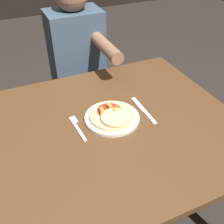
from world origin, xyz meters
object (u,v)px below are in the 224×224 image
object	(u,v)px
dining_table	(108,142)
person_diner	(78,62)
fork	(77,127)
pizza	(112,115)
knife	(144,111)
plate	(112,118)

from	to	relation	value
dining_table	person_diner	distance (m)	0.69
dining_table	fork	size ratio (longest dim) A/B	6.58
pizza	knife	distance (m)	0.16
fork	person_diner	xyz separation A→B (m)	(0.21, 0.64, -0.03)
plate	fork	size ratio (longest dim) A/B	1.40
plate	pizza	size ratio (longest dim) A/B	1.21
knife	person_diner	size ratio (longest dim) A/B	0.18
person_diner	pizza	bearing A→B (deg)	-94.24
plate	person_diner	distance (m)	0.65
fork	dining_table	bearing A→B (deg)	-19.52
dining_table	person_diner	bearing A→B (deg)	82.92
plate	pizza	distance (m)	0.02
pizza	fork	distance (m)	0.16
pizza	person_diner	xyz separation A→B (m)	(0.05, 0.65, -0.05)
plate	person_diner	size ratio (longest dim) A/B	0.21
knife	dining_table	bearing A→B (deg)	-172.33
dining_table	pizza	distance (m)	0.13
pizza	knife	xyz separation A→B (m)	(0.16, -0.00, -0.02)
dining_table	person_diner	world-z (taller)	person_diner
dining_table	pizza	bearing A→B (deg)	38.65
fork	knife	world-z (taller)	same
plate	pizza	xyz separation A→B (m)	(-0.00, -0.00, 0.02)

